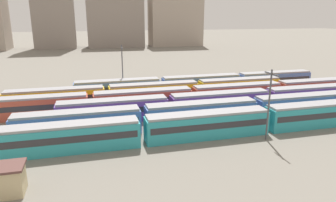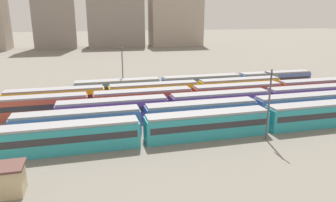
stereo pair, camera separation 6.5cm
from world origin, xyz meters
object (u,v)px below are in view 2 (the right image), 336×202
train_track_5 (201,83)px  catenary_pole_0 (269,102)px  train_track_3 (237,93)px  train_track_1 (255,109)px  train_track_2 (310,95)px  train_track_4 (154,92)px  signal_hut (6,180)px  train_track_0 (320,114)px  catenary_pole_1 (122,67)px

train_track_5 → catenary_pole_0: 29.19m
train_track_3 → catenary_pole_0: catenary_pole_0 is taller
train_track_1 → train_track_3: same height
train_track_3 → train_track_2: bearing=-21.9°
train_track_4 → train_track_5: size_ratio=1.00×
train_track_1 → train_track_5: bearing=94.6°
train_track_3 → signal_hut: (-36.82, -24.50, -0.35)m
train_track_4 → signal_hut: 36.42m
train_track_1 → train_track_3: 10.59m
train_track_0 → catenary_pole_1: catenary_pole_1 is taller
catenary_pole_0 → signal_hut: (-32.09, -5.96, -3.99)m
catenary_pole_0 → train_track_2: bearing=37.0°
train_track_1 → train_track_3: (1.97, 10.40, 0.00)m
train_track_1 → catenary_pole_1: bearing=129.1°
train_track_4 → catenary_pole_0: (11.01, -23.75, 3.63)m
train_track_0 → train_track_2: (6.49, 10.40, 0.00)m
catenary_pole_1 → train_track_3: bearing=-31.9°
train_track_0 → catenary_pole_0: size_ratio=9.38×
train_track_0 → catenary_pole_0: 12.14m
train_track_3 → catenary_pole_1: (-21.08, 13.14, 4.04)m
train_track_4 → catenary_pole_0: size_ratio=5.59×
train_track_3 → catenary_pole_0: 19.48m
train_track_3 → signal_hut: bearing=-146.4°
train_track_2 → train_track_5: 22.77m
train_track_0 → train_track_2: bearing=58.0°
train_track_2 → train_track_4: 30.53m
train_track_1 → train_track_4: 20.81m
train_track_1 → train_track_2: 15.81m
train_track_5 → catenary_pole_1: (-17.44, 2.74, 4.04)m
train_track_2 → catenary_pole_1: bearing=151.7°
train_track_1 → catenary_pole_1: 30.58m
train_track_2 → train_track_4: bearing=160.1°
train_track_3 → catenary_pole_0: (-4.74, -18.55, 3.63)m
train_track_2 → train_track_1: bearing=-160.8°
train_track_5 → catenary_pole_1: catenary_pole_1 is taller
train_track_1 → catenary_pole_1: catenary_pole_1 is taller
train_track_3 → train_track_5: same height
train_track_0 → train_track_2: 12.26m
train_track_1 → catenary_pole_0: (-2.76, -8.15, 3.63)m
train_track_0 → train_track_3: same height
train_track_2 → train_track_4: size_ratio=1.68×
train_track_1 → signal_hut: bearing=-158.0°
train_track_4 → train_track_5: 13.18m
train_track_1 → train_track_4: size_ratio=1.34×
signal_hut → train_track_5: bearing=46.4°
signal_hut → catenary_pole_1: bearing=67.3°
train_track_1 → catenary_pole_1: (-19.10, 23.54, 4.04)m
train_track_0 → signal_hut: bearing=-168.4°
train_track_5 → catenary_pole_0: (-1.10, -28.95, 3.63)m
catenary_pole_1 → signal_hut: 41.04m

